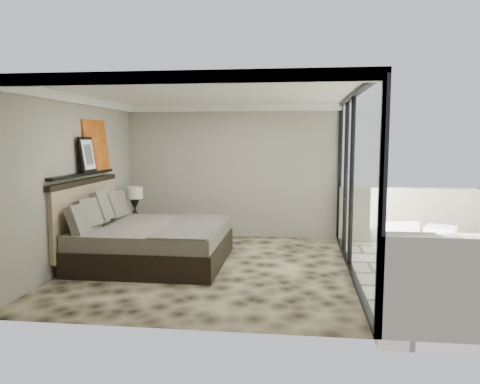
# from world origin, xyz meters

# --- Properties ---
(floor) EXTENTS (5.00, 5.00, 0.00)m
(floor) POSITION_xyz_m (0.00, 0.00, 0.00)
(floor) COLOR black
(floor) RESTS_ON ground
(ceiling) EXTENTS (4.50, 5.00, 0.02)m
(ceiling) POSITION_xyz_m (0.00, 0.00, 2.79)
(ceiling) COLOR silver
(ceiling) RESTS_ON back_wall
(back_wall) EXTENTS (4.50, 0.02, 2.80)m
(back_wall) POSITION_xyz_m (0.00, 2.49, 1.40)
(back_wall) COLOR gray
(back_wall) RESTS_ON floor
(left_wall) EXTENTS (0.02, 5.00, 2.80)m
(left_wall) POSITION_xyz_m (-2.24, 0.00, 1.40)
(left_wall) COLOR gray
(left_wall) RESTS_ON floor
(glass_wall) EXTENTS (0.08, 5.00, 2.80)m
(glass_wall) POSITION_xyz_m (2.25, 0.00, 1.40)
(glass_wall) COLOR white
(glass_wall) RESTS_ON floor
(terrace_slab) EXTENTS (3.00, 5.00, 0.12)m
(terrace_slab) POSITION_xyz_m (3.75, 0.00, -0.06)
(terrace_slab) COLOR #BFB3A3
(terrace_slab) RESTS_ON ground
(picture_ledge) EXTENTS (0.12, 2.20, 0.05)m
(picture_ledge) POSITION_xyz_m (-2.18, 0.10, 1.50)
(picture_ledge) COLOR black
(picture_ledge) RESTS_ON left_wall
(bed) EXTENTS (2.42, 2.34, 1.34)m
(bed) POSITION_xyz_m (-1.11, 0.19, 0.39)
(bed) COLOR black
(bed) RESTS_ON floor
(nightstand) EXTENTS (0.63, 0.63, 0.57)m
(nightstand) POSITION_xyz_m (-1.90, 1.61, 0.28)
(nightstand) COLOR black
(nightstand) RESTS_ON floor
(table_lamp) EXTENTS (0.33, 0.33, 0.61)m
(table_lamp) POSITION_xyz_m (-1.86, 1.65, 0.91)
(table_lamp) COLOR black
(table_lamp) RESTS_ON nightstand
(abstract_canvas) EXTENTS (0.13, 0.90, 0.90)m
(abstract_canvas) POSITION_xyz_m (-2.19, 0.68, 1.97)
(abstract_canvas) COLOR #C05010
(abstract_canvas) RESTS_ON picture_ledge
(framed_print) EXTENTS (0.11, 0.50, 0.60)m
(framed_print) POSITION_xyz_m (-2.14, 0.20, 1.82)
(framed_print) COLOR black
(framed_print) RESTS_ON picture_ledge
(ottoman) EXTENTS (0.67, 0.67, 0.51)m
(ottoman) POSITION_xyz_m (3.98, 1.40, 0.25)
(ottoman) COLOR white
(ottoman) RESTS_ON terrace_slab
(lounger) EXTENTS (1.08, 1.62, 0.58)m
(lounger) POSITION_xyz_m (3.41, 0.76, 0.18)
(lounger) COLOR white
(lounger) RESTS_ON terrace_slab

